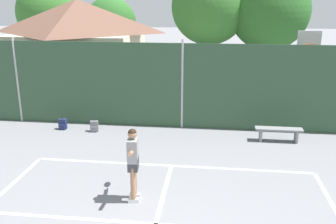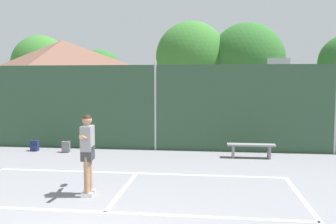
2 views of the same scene
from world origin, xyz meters
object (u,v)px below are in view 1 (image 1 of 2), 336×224
basketball_hoop (307,62)px  backpack_navy (63,124)px  tennis_player (133,158)px  courtside_bench (279,131)px  backpack_grey (94,126)px

basketball_hoop → backpack_navy: bearing=-164.0°
tennis_player → courtside_bench: size_ratio=1.16×
basketball_hoop → backpack_grey: basketball_hoop is taller
basketball_hoop → tennis_player: (-5.51, -7.42, -1.20)m
tennis_player → backpack_navy: tennis_player is taller
basketball_hoop → courtside_bench: basketball_hoop is taller
tennis_player → backpack_grey: (-2.51, 4.67, -0.92)m
backpack_grey → tennis_player: bearing=-61.8°
courtside_bench → basketball_hoop: bearing=65.0°
basketball_hoop → courtside_bench: bearing=-115.0°
courtside_bench → backpack_grey: bearing=178.3°
basketball_hoop → tennis_player: size_ratio=1.91×
backpack_navy → backpack_grey: bearing=-4.3°
tennis_player → backpack_navy: (-3.77, 4.77, -0.92)m
backpack_navy → courtside_bench: (7.91, -0.29, 0.17)m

